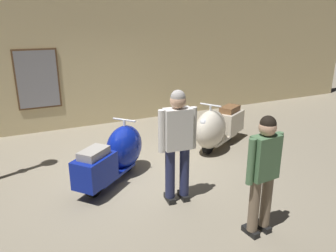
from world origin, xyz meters
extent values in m
plane|color=gray|center=(0.00, 0.00, 0.00)|extent=(60.00, 60.00, 0.00)
cube|color=#CCB784|center=(0.00, 3.30, 1.68)|extent=(18.00, 0.20, 3.35)
cube|color=brown|center=(-1.30, 3.19, 1.31)|extent=(0.99, 0.03, 1.41)
cube|color=gray|center=(-1.30, 3.17, 1.31)|extent=(0.91, 0.01, 1.33)
cylinder|color=black|center=(-0.17, 0.18, 0.20)|extent=(0.36, 0.32, 0.41)
cylinder|color=silver|center=(-0.17, 0.18, 0.20)|extent=(0.20, 0.19, 0.18)
cylinder|color=black|center=(-0.92, -0.44, 0.20)|extent=(0.36, 0.32, 0.41)
cylinder|color=silver|center=(-0.92, -0.44, 0.20)|extent=(0.20, 0.19, 0.18)
cube|color=navy|center=(-0.54, -0.13, 0.18)|extent=(0.98, 0.90, 0.05)
ellipsoid|color=navy|center=(-0.21, 0.15, 0.49)|extent=(1.00, 0.95, 0.77)
cube|color=navy|center=(-0.88, -0.42, 0.43)|extent=(0.79, 0.76, 0.45)
cube|color=gray|center=(-0.88, -0.42, 0.71)|extent=(0.56, 0.53, 0.12)
sphere|color=silver|center=(0.01, 0.33, 0.71)|extent=(0.15, 0.15, 0.15)
cylinder|color=silver|center=(-0.19, 0.17, 0.85)|extent=(0.04, 0.04, 0.29)
cylinder|color=silver|center=(-0.19, 0.17, 0.99)|extent=(0.31, 0.36, 0.03)
cube|color=silver|center=(-0.38, 0.35, 0.44)|extent=(0.53, 0.45, 0.02)
cylinder|color=black|center=(1.63, 0.24, 0.21)|extent=(0.41, 0.28, 0.42)
cylinder|color=silver|center=(1.63, 0.24, 0.21)|extent=(0.22, 0.18, 0.19)
cylinder|color=black|center=(2.51, 0.74, 0.21)|extent=(0.41, 0.28, 0.42)
cylinder|color=silver|center=(2.51, 0.74, 0.21)|extent=(0.22, 0.18, 0.19)
cube|color=beige|center=(2.07, 0.49, 0.19)|extent=(1.06, 0.83, 0.05)
ellipsoid|color=beige|center=(1.68, 0.27, 0.51)|extent=(1.05, 0.92, 0.81)
cube|color=beige|center=(2.47, 0.72, 0.45)|extent=(0.84, 0.72, 0.47)
cube|color=brown|center=(2.47, 0.72, 0.74)|extent=(0.59, 0.51, 0.13)
sphere|color=silver|center=(1.42, 0.12, 0.74)|extent=(0.16, 0.16, 0.16)
cylinder|color=silver|center=(1.65, 0.26, 0.88)|extent=(0.05, 0.05, 0.30)
cylinder|color=silver|center=(1.65, 0.26, 1.03)|extent=(0.26, 0.42, 0.03)
cube|color=black|center=(0.87, -2.27, 0.04)|extent=(0.12, 0.26, 0.08)
cylinder|color=#72604C|center=(0.87, -2.29, 0.47)|extent=(0.13, 0.13, 0.79)
cube|color=black|center=(0.66, -2.29, 0.04)|extent=(0.12, 0.26, 0.08)
cylinder|color=#72604C|center=(0.66, -2.31, 0.47)|extent=(0.13, 0.13, 0.79)
cube|color=#4C724C|center=(0.77, -2.30, 1.07)|extent=(0.38, 0.22, 0.56)
cylinder|color=#4C724C|center=(0.99, -2.28, 1.06)|extent=(0.09, 0.09, 0.58)
cylinder|color=#4C724C|center=(0.54, -2.32, 1.06)|extent=(0.09, 0.09, 0.58)
sphere|color=tan|center=(0.77, -2.30, 1.45)|extent=(0.21, 0.21, 0.21)
sphere|color=black|center=(0.77, -2.30, 1.49)|extent=(0.19, 0.19, 0.19)
cube|color=black|center=(0.30, -1.12, 0.04)|extent=(0.13, 0.28, 0.08)
cylinder|color=#23284C|center=(0.30, -1.14, 0.51)|extent=(0.15, 0.15, 0.86)
cube|color=black|center=(0.08, -1.09, 0.04)|extent=(0.13, 0.28, 0.08)
cylinder|color=#23284C|center=(0.07, -1.11, 0.51)|extent=(0.15, 0.15, 0.86)
cube|color=silver|center=(0.19, -1.12, 1.16)|extent=(0.42, 0.25, 0.61)
cylinder|color=silver|center=(0.43, -1.15, 1.15)|extent=(0.09, 0.09, 0.63)
cylinder|color=silver|center=(-0.06, -1.10, 1.15)|extent=(0.09, 0.09, 0.63)
sphere|color=tan|center=(0.19, -1.12, 1.57)|extent=(0.23, 0.23, 0.23)
sphere|color=gray|center=(0.19, -1.12, 1.62)|extent=(0.21, 0.21, 0.21)
camera|label=1|loc=(-1.88, -5.06, 2.65)|focal=34.99mm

